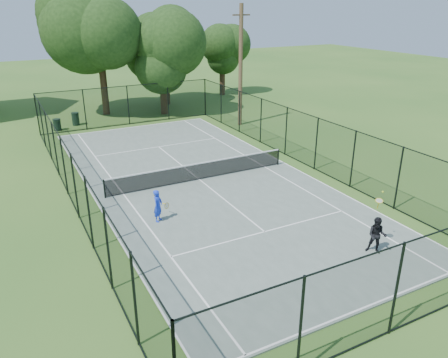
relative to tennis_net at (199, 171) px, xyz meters
name	(u,v)px	position (x,y,z in m)	size (l,w,h in m)	color
ground	(200,181)	(0.00, 0.00, -0.58)	(120.00, 120.00, 0.00)	#2F5B1F
tennis_court	(200,180)	(0.00, 0.00, -0.55)	(11.00, 24.00, 0.06)	#59695E
tennis_net	(199,171)	(0.00, 0.00, 0.00)	(10.08, 0.08, 0.95)	black
fence	(199,154)	(0.00, 0.00, 0.92)	(13.10, 26.10, 3.00)	black
tree_near_left	(98,32)	(-0.77, 17.19, 6.02)	(8.22, 8.22, 10.72)	#332114
tree_near_mid	(162,59)	(3.61, 15.02, 3.91)	(5.57, 5.57, 7.29)	#332114
tree_near_right	(165,49)	(5.16, 18.43, 4.38)	(5.66, 5.66, 7.81)	#332114
tree_far_right	(222,55)	(11.79, 20.10, 3.39)	(4.84, 4.84, 6.41)	#332114
trash_bin_left	(57,125)	(-5.21, 13.77, -0.14)	(0.58, 0.58, 0.87)	black
trash_bin_right	(76,119)	(-3.72, 14.69, -0.08)	(0.58, 0.58, 0.98)	black
utility_pole	(241,66)	(7.56, 9.00, 3.86)	(1.40, 0.30, 8.76)	#4C3823
player_blue	(158,206)	(-3.51, -3.43, 0.19)	(0.89, 0.61, 1.43)	blue
player_black	(377,235)	(2.82, -9.66, 0.21)	(0.99, 0.95, 2.24)	black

